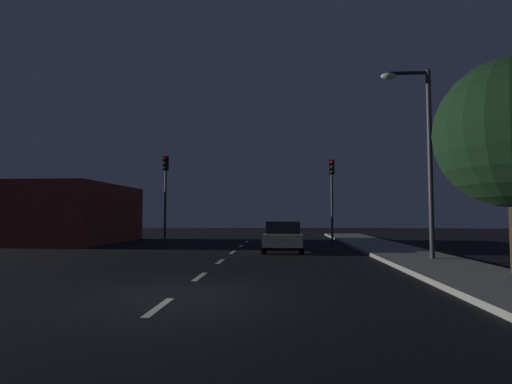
% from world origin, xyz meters
% --- Properties ---
extents(ground_plane, '(80.00, 80.00, 0.00)m').
position_xyz_m(ground_plane, '(0.00, 7.00, 0.00)').
color(ground_plane, black).
extents(sidewalk_curb_right, '(3.00, 40.00, 0.15)m').
position_xyz_m(sidewalk_curb_right, '(7.50, 7.00, 0.07)').
color(sidewalk_curb_right, gray).
rests_on(sidewalk_curb_right, ground_plane).
extents(lane_stripe_nearest, '(0.16, 1.60, 0.01)m').
position_xyz_m(lane_stripe_nearest, '(0.00, -1.20, 0.00)').
color(lane_stripe_nearest, silver).
rests_on(lane_stripe_nearest, ground_plane).
extents(lane_stripe_second, '(0.16, 1.60, 0.01)m').
position_xyz_m(lane_stripe_second, '(0.00, 2.60, 0.00)').
color(lane_stripe_second, silver).
rests_on(lane_stripe_second, ground_plane).
extents(lane_stripe_third, '(0.16, 1.60, 0.01)m').
position_xyz_m(lane_stripe_third, '(0.00, 6.40, 0.00)').
color(lane_stripe_third, silver).
rests_on(lane_stripe_third, ground_plane).
extents(lane_stripe_fourth, '(0.16, 1.60, 0.01)m').
position_xyz_m(lane_stripe_fourth, '(0.00, 10.20, 0.00)').
color(lane_stripe_fourth, silver).
rests_on(lane_stripe_fourth, ground_plane).
extents(lane_stripe_fifth, '(0.16, 1.60, 0.01)m').
position_xyz_m(lane_stripe_fifth, '(0.00, 14.00, 0.00)').
color(lane_stripe_fifth, silver).
rests_on(lane_stripe_fifth, ground_plane).
extents(lane_stripe_sixth, '(0.16, 1.60, 0.01)m').
position_xyz_m(lane_stripe_sixth, '(0.00, 17.80, 0.00)').
color(lane_stripe_sixth, silver).
rests_on(lane_stripe_sixth, ground_plane).
extents(traffic_signal_left, '(0.32, 0.38, 5.48)m').
position_xyz_m(traffic_signal_left, '(-5.07, 16.44, 3.80)').
color(traffic_signal_left, '#2D2D30').
rests_on(traffic_signal_left, ground_plane).
extents(traffic_signal_right, '(0.32, 0.38, 5.16)m').
position_xyz_m(traffic_signal_right, '(5.39, 16.43, 3.60)').
color(traffic_signal_right, '#2D2D30').
rests_on(traffic_signal_right, ground_plane).
extents(car_stopped_ahead, '(1.97, 3.98, 1.44)m').
position_xyz_m(car_stopped_ahead, '(2.38, 10.73, 0.73)').
color(car_stopped_ahead, beige).
rests_on(car_stopped_ahead, ground_plane).
extents(street_lamp_right, '(1.83, 0.36, 7.17)m').
position_xyz_m(street_lamp_right, '(7.52, 6.53, 4.31)').
color(street_lamp_right, '#2D2D30').
rests_on(street_lamp_right, ground_plane).
extents(roadside_tree_right, '(4.14, 4.14, 6.08)m').
position_xyz_m(roadside_tree_right, '(8.69, 2.76, 4.00)').
color(roadside_tree_right, '#382819').
rests_on(roadside_tree_right, ground_plane).
extents(storefront_left, '(4.56, 9.07, 3.65)m').
position_xyz_m(storefront_left, '(-10.28, 16.13, 1.83)').
color(storefront_left, maroon).
rests_on(storefront_left, ground_plane).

